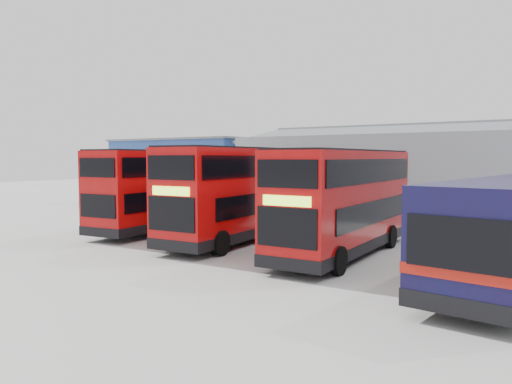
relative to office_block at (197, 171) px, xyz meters
The scene contains 7 objects.
ground_plane 22.94m from the office_block, 52.11° to the right, with size 120.00×120.00×0.00m, color #AEAEA9.
office_block is the anchor object (origin of this frame).
maintenance_shed 22.09m from the office_block, ahead, with size 30.50×12.00×5.89m.
double_decker_left 15.35m from the office_block, 53.76° to the right, with size 3.44×9.74×4.04m.
double_decker_centre 19.09m from the office_block, 42.39° to the right, with size 3.24×9.91×4.12m.
double_decker_right 23.35m from the office_block, 34.54° to the right, with size 2.85×9.52×3.97m.
panel_van 5.66m from the office_block, 132.88° to the right, with size 2.38×5.23×2.25m.
Camera 1 is at (13.19, -12.49, 3.69)m, focal length 35.00 mm.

